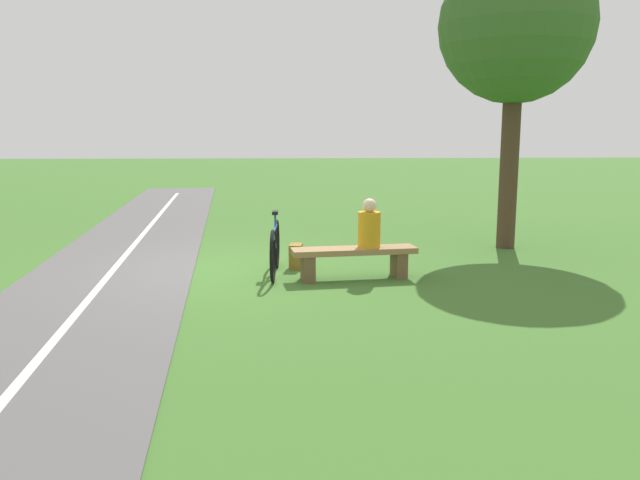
% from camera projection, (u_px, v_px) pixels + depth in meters
% --- Properties ---
extents(ground_plane, '(80.00, 80.00, 0.00)m').
position_uv_depth(ground_plane, '(229.00, 270.00, 9.53)').
color(ground_plane, '#3D6B28').
extents(paved_path, '(5.63, 36.07, 0.02)m').
position_uv_depth(paved_path, '(31.00, 369.00, 5.53)').
color(paved_path, '#565454').
rests_on(paved_path, ground_plane).
extents(path_centre_line, '(2.99, 31.88, 0.00)m').
position_uv_depth(path_centre_line, '(31.00, 368.00, 5.53)').
color(path_centre_line, silver).
rests_on(path_centre_line, paved_path).
extents(bench, '(1.79, 0.62, 0.45)m').
position_uv_depth(bench, '(354.00, 257.00, 8.90)').
color(bench, '#937047').
rests_on(bench, ground_plane).
extents(person_seated, '(0.36, 0.36, 0.69)m').
position_uv_depth(person_seated, '(369.00, 226.00, 8.86)').
color(person_seated, orange).
rests_on(person_seated, bench).
extents(bicycle, '(0.11, 1.73, 0.92)m').
position_uv_depth(bicycle, '(275.00, 248.00, 9.15)').
color(bicycle, black).
rests_on(bicycle, ground_plane).
extents(backpack, '(0.25, 0.32, 0.37)m').
position_uv_depth(backpack, '(296.00, 257.00, 9.61)').
color(backpack, olive).
rests_on(backpack, ground_plane).
extents(tree_by_path, '(2.62, 2.62, 5.15)m').
position_uv_depth(tree_by_path, '(516.00, 28.00, 10.72)').
color(tree_by_path, '#473323').
rests_on(tree_by_path, ground_plane).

